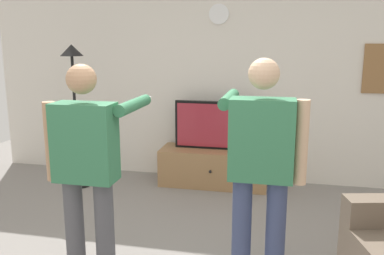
# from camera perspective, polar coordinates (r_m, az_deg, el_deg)

# --- Properties ---
(back_wall) EXTENTS (6.40, 0.10, 2.70)m
(back_wall) POSITION_cam_1_polar(r_m,az_deg,el_deg) (5.47, 3.98, 6.79)
(back_wall) COLOR silver
(back_wall) RESTS_ON ground_plane
(tv_stand) EXTENTS (1.37, 0.53, 0.47)m
(tv_stand) POSITION_cam_1_polar(r_m,az_deg,el_deg) (5.35, 3.02, -5.51)
(tv_stand) COLOR #997047
(tv_stand) RESTS_ON ground_plane
(television) EXTENTS (1.03, 0.07, 0.62)m
(television) POSITION_cam_1_polar(r_m,az_deg,el_deg) (5.25, 3.17, 0.31)
(television) COLOR black
(television) RESTS_ON tv_stand
(wall_clock) EXTENTS (0.25, 0.03, 0.25)m
(wall_clock) POSITION_cam_1_polar(r_m,az_deg,el_deg) (5.40, 3.77, 15.45)
(wall_clock) COLOR white
(floor_lamp) EXTENTS (0.32, 0.32, 1.80)m
(floor_lamp) POSITION_cam_1_polar(r_m,az_deg,el_deg) (5.31, -16.11, 5.52)
(floor_lamp) COLOR black
(floor_lamp) RESTS_ON ground_plane
(person_standing_nearer_lamp) EXTENTS (0.62, 0.78, 1.68)m
(person_standing_nearer_lamp) POSITION_cam_1_polar(r_m,az_deg,el_deg) (3.06, -14.37, -5.06)
(person_standing_nearer_lamp) COLOR #4C4C51
(person_standing_nearer_lamp) RESTS_ON ground_plane
(person_standing_nearer_couch) EXTENTS (0.62, 0.78, 1.73)m
(person_standing_nearer_couch) POSITION_cam_1_polar(r_m,az_deg,el_deg) (2.90, 9.52, -5.21)
(person_standing_nearer_couch) COLOR #384266
(person_standing_nearer_couch) RESTS_ON ground_plane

